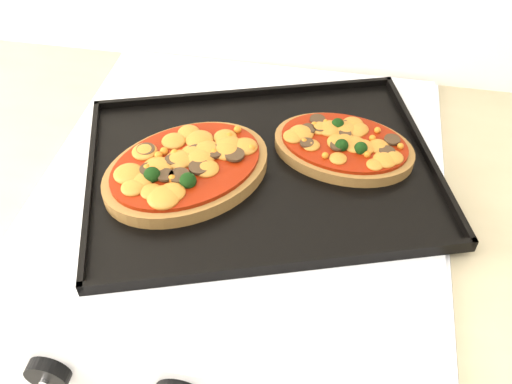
% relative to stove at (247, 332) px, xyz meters
% --- Properties ---
extents(stove, '(0.60, 0.60, 0.91)m').
position_rel_stove_xyz_m(stove, '(0.00, 0.00, 0.00)').
color(stove, silver).
rests_on(stove, floor).
extents(control_panel, '(0.60, 0.02, 0.09)m').
position_rel_stove_xyz_m(control_panel, '(0.00, -0.31, 0.40)').
color(control_panel, silver).
rests_on(control_panel, stove).
extents(knob_left, '(0.05, 0.02, 0.05)m').
position_rel_stove_xyz_m(knob_left, '(-0.17, -0.33, 0.40)').
color(knob_left, black).
rests_on(knob_left, control_panel).
extents(baking_tray, '(0.60, 0.52, 0.02)m').
position_rel_stove_xyz_m(baking_tray, '(0.03, 0.00, 0.47)').
color(baking_tray, black).
rests_on(baking_tray, stove).
extents(pizza_left, '(0.31, 0.30, 0.04)m').
position_rel_stove_xyz_m(pizza_left, '(-0.08, -0.03, 0.48)').
color(pizza_left, olive).
rests_on(pizza_left, baking_tray).
extents(pizza_right, '(0.23, 0.17, 0.03)m').
position_rel_stove_xyz_m(pizza_right, '(0.14, 0.06, 0.48)').
color(pizza_right, olive).
rests_on(pizza_right, baking_tray).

